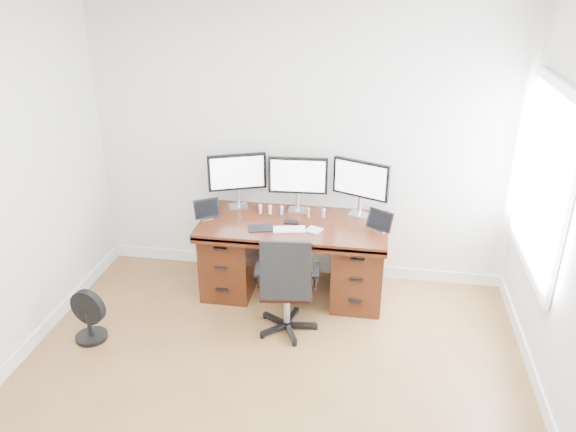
% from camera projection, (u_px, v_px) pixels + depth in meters
% --- Properties ---
extents(back_wall, '(4.00, 0.10, 2.70)m').
position_uv_depth(back_wall, '(301.00, 144.00, 5.25)').
color(back_wall, silver).
rests_on(back_wall, ground).
extents(desk, '(1.70, 0.80, 0.75)m').
position_uv_depth(desk, '(294.00, 254.00, 5.27)').
color(desk, '#3C190C').
rests_on(desk, ground).
extents(office_chair, '(0.55, 0.55, 0.93)m').
position_uv_depth(office_chair, '(287.00, 301.00, 4.72)').
color(office_chair, black).
rests_on(office_chair, ground).
extents(floor_fan, '(0.32, 0.27, 0.46)m').
position_uv_depth(floor_fan, '(88.00, 317.00, 4.67)').
color(floor_fan, black).
rests_on(floor_fan, ground).
extents(monitor_left, '(0.52, 0.24, 0.53)m').
position_uv_depth(monitor_left, '(237.00, 174.00, 5.28)').
color(monitor_left, silver).
rests_on(monitor_left, desk).
extents(monitor_center, '(0.55, 0.15, 0.53)m').
position_uv_depth(monitor_center, '(298.00, 177.00, 5.19)').
color(monitor_center, silver).
rests_on(monitor_center, desk).
extents(monitor_right, '(0.52, 0.25, 0.53)m').
position_uv_depth(monitor_right, '(361.00, 181.00, 5.11)').
color(monitor_right, silver).
rests_on(monitor_right, desk).
extents(tablet_left, '(0.24, 0.18, 0.19)m').
position_uv_depth(tablet_left, '(207.00, 210.00, 5.13)').
color(tablet_left, silver).
rests_on(tablet_left, desk).
extents(tablet_right, '(0.24, 0.18, 0.19)m').
position_uv_depth(tablet_right, '(380.00, 222.00, 4.90)').
color(tablet_right, silver).
rests_on(tablet_right, desk).
extents(keyboard, '(0.30, 0.17, 0.01)m').
position_uv_depth(keyboard, '(289.00, 229.00, 4.95)').
color(keyboard, white).
rests_on(keyboard, desk).
extents(trackpad, '(0.17, 0.17, 0.01)m').
position_uv_depth(trackpad, '(314.00, 230.00, 4.94)').
color(trackpad, '#B7B9BE').
rests_on(trackpad, desk).
extents(drawing_tablet, '(0.27, 0.21, 0.01)m').
position_uv_depth(drawing_tablet, '(261.00, 228.00, 4.98)').
color(drawing_tablet, black).
rests_on(drawing_tablet, desk).
extents(phone, '(0.14, 0.08, 0.01)m').
position_uv_depth(phone, '(292.00, 222.00, 5.08)').
color(phone, black).
rests_on(phone, desk).
extents(figurine_pink, '(0.04, 0.04, 0.09)m').
position_uv_depth(figurine_pink, '(260.00, 208.00, 5.26)').
color(figurine_pink, pink).
rests_on(figurine_pink, desk).
extents(figurine_orange, '(0.04, 0.04, 0.09)m').
position_uv_depth(figurine_orange, '(270.00, 209.00, 5.24)').
color(figurine_orange, '#F7B153').
rests_on(figurine_orange, desk).
extents(figurine_blue, '(0.04, 0.04, 0.09)m').
position_uv_depth(figurine_blue, '(282.00, 210.00, 5.23)').
color(figurine_blue, '#608AF0').
rests_on(figurine_blue, desk).
extents(figurine_brown, '(0.04, 0.04, 0.09)m').
position_uv_depth(figurine_brown, '(308.00, 211.00, 5.19)').
color(figurine_brown, '#917049').
rests_on(figurine_brown, desk).
extents(figurine_purple, '(0.04, 0.04, 0.09)m').
position_uv_depth(figurine_purple, '(324.00, 212.00, 5.17)').
color(figurine_purple, '#9661CA').
rests_on(figurine_purple, desk).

